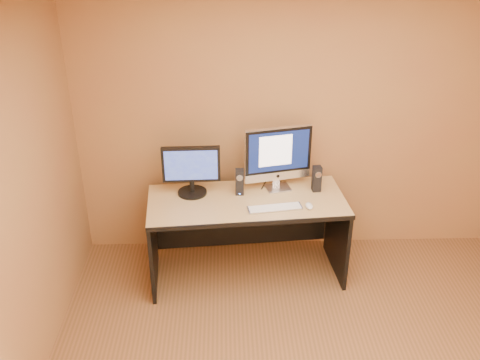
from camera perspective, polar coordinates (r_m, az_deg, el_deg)
The scene contains 11 objects.
walls at distance 3.20m, azimuth 10.03°, elevation -7.06°, with size 4.00×4.00×2.60m, color olive, non-canonical shape.
ceiling at distance 2.70m, azimuth 12.33°, elevation 16.38°, with size 4.00×4.00×0.00m, color white.
desk at distance 4.87m, azimuth 0.71°, elevation -6.21°, with size 1.72×0.75×0.79m, color tan, non-canonical shape.
imac at distance 4.72m, azimuth 4.17°, elevation 2.26°, with size 0.61×0.23×0.59m, color silver, non-canonical shape.
second_monitor at distance 4.67m, azimuth -5.21°, elevation 0.99°, with size 0.52×0.26×0.45m, color black, non-canonical shape.
speaker_left at distance 4.70m, azimuth -0.04°, elevation -0.20°, with size 0.07×0.08×0.24m, color black, non-canonical shape.
speaker_right at distance 4.80m, azimuth 8.18°, elevation 0.14°, with size 0.07×0.08×0.24m, color black, non-canonical shape.
keyboard at distance 4.53m, azimuth 3.74°, elevation -2.99°, with size 0.46×0.12×0.02m, color #B3B3B7.
mouse at distance 4.57m, azimuth 7.39°, elevation -2.74°, with size 0.06×0.11×0.04m, color silver.
cable_a at distance 4.93m, azimuth 4.64°, elevation -0.40°, with size 0.01×0.01×0.24m, color black.
cable_b at distance 4.91m, azimuth 2.60°, elevation -0.45°, with size 0.01×0.01×0.19m, color black.
Camera 1 is at (-0.63, -2.58, 3.08)m, focal length 40.00 mm.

